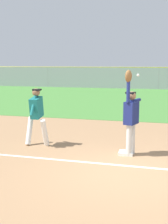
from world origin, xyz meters
TOP-DOWN VIEW (x-y plane):
  - ground_plane at (0.00, 0.00)m, footprint 74.11×74.11m
  - outfield_grass at (0.00, 14.73)m, footprint 44.30×17.04m
  - first_base at (-0.20, 1.40)m, footprint 0.40×0.40m
  - fielder at (-0.09, 1.36)m, footprint 0.40×0.88m
  - runner at (-2.90, 1.63)m, footprint 0.71×0.84m
  - baseball at (0.04, 1.66)m, footprint 0.07×0.07m
  - outfield_fence at (0.00, 23.25)m, footprint 44.38×0.08m
  - parked_car_white at (-5.67, 26.99)m, footprint 4.46×2.23m
  - parked_car_silver at (0.71, 26.89)m, footprint 4.48×2.26m

SIDE VIEW (x-z plane):
  - ground_plane at x=0.00m, z-range 0.00..0.00m
  - outfield_grass at x=0.00m, z-range 0.00..0.01m
  - first_base at x=-0.20m, z-range 0.00..0.08m
  - parked_car_white at x=-5.67m, z-range 0.05..1.30m
  - parked_car_silver at x=0.71m, z-range 0.05..1.30m
  - runner at x=-2.90m, z-range 0.14..1.86m
  - outfield_fence at x=0.00m, z-range 0.00..2.08m
  - fielder at x=-0.09m, z-range -0.02..2.26m
  - baseball at x=0.04m, z-range 2.10..2.17m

